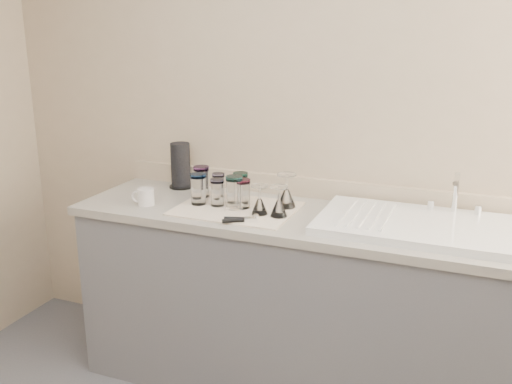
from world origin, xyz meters
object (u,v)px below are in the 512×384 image
at_px(tumbler_purple, 241,187).
at_px(goblet_back_right, 286,196).
at_px(goblet_front_left, 260,204).
at_px(tumbler_magenta, 198,189).
at_px(sink_unit, 416,225).
at_px(tumbler_teal, 202,181).
at_px(white_mug, 145,197).
at_px(tumbler_lavender, 234,192).
at_px(tumbler_blue, 217,192).
at_px(tumbler_extra, 243,193).
at_px(can_opener, 241,220).
at_px(paper_towel_roll, 181,166).
at_px(goblet_front_right, 279,206).
at_px(tumbler_cyan, 218,185).

distance_m(tumbler_purple, goblet_back_right, 0.24).
relative_size(tumbler_purple, goblet_front_left, 1.06).
bearing_deg(goblet_front_left, tumbler_magenta, 174.50).
relative_size(sink_unit, tumbler_teal, 5.29).
bearing_deg(white_mug, tumbler_purple, 26.35).
relative_size(tumbler_magenta, tumbler_lavender, 0.96).
xyz_separation_m(sink_unit, tumbler_blue, (-0.92, -0.04, 0.05)).
height_order(tumbler_lavender, tumbler_extra, tumbler_lavender).
distance_m(sink_unit, tumbler_extra, 0.79).
bearing_deg(goblet_front_left, can_opener, -105.81).
bearing_deg(tumbler_extra, tumbler_magenta, -173.16).
relative_size(tumbler_teal, goblet_back_right, 0.96).
bearing_deg(tumbler_lavender, tumbler_extra, 37.28).
xyz_separation_m(goblet_front_left, paper_towel_roll, (-0.56, 0.28, 0.06)).
bearing_deg(goblet_back_right, goblet_front_left, -117.82).
relative_size(tumbler_purple, tumbler_lavender, 0.92).
xyz_separation_m(sink_unit, goblet_front_right, (-0.59, -0.08, 0.04)).
bearing_deg(tumbler_magenta, tumbler_extra, 6.84).
distance_m(tumbler_blue, tumbler_lavender, 0.09).
bearing_deg(tumbler_blue, goblet_front_left, -10.50).
bearing_deg(goblet_front_right, tumbler_cyan, 156.95).
relative_size(tumbler_extra, white_mug, 1.15).
bearing_deg(goblet_front_left, tumbler_teal, 158.06).
bearing_deg(tumbler_purple, paper_towel_roll, 161.48).
height_order(tumbler_lavender, goblet_back_right, goblet_back_right).
bearing_deg(goblet_back_right, sink_unit, -5.87).
bearing_deg(goblet_front_right, tumbler_magenta, 176.23).
relative_size(sink_unit, goblet_back_right, 5.09).
distance_m(tumbler_cyan, goblet_front_left, 0.33).
relative_size(goblet_front_right, can_opener, 0.93).
height_order(tumbler_cyan, can_opener, tumbler_cyan).
bearing_deg(tumbler_lavender, sink_unit, 3.65).
xyz_separation_m(tumbler_purple, goblet_back_right, (0.24, -0.00, -0.02)).
bearing_deg(tumbler_extra, white_mug, -166.17).
bearing_deg(paper_towel_roll, can_opener, -38.18).
distance_m(tumbler_blue, can_opener, 0.27).
height_order(sink_unit, white_mug, sink_unit).
bearing_deg(tumbler_extra, paper_towel_roll, 153.74).
height_order(tumbler_purple, goblet_front_left, tumbler_purple).
relative_size(tumbler_extra, goblet_back_right, 0.86).
relative_size(tumbler_lavender, goblet_back_right, 0.97).
distance_m(white_mug, paper_towel_roll, 0.35).
height_order(tumbler_purple, tumbler_extra, tumbler_purple).
xyz_separation_m(tumbler_cyan, tumbler_blue, (0.05, -0.12, 0.00)).
bearing_deg(sink_unit, tumbler_magenta, -176.96).
relative_size(white_mug, paper_towel_roll, 0.50).
bearing_deg(tumbler_teal, paper_towel_roll, 145.17).
height_order(tumbler_teal, tumbler_cyan, tumbler_teal).
relative_size(tumbler_blue, tumbler_extra, 0.94).
bearing_deg(goblet_back_right, tumbler_lavender, -152.15).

